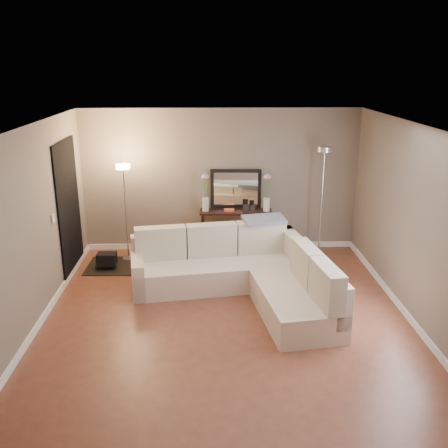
{
  "coord_description": "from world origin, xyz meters",
  "views": [
    {
      "loc": [
        -0.23,
        -6.13,
        3.34
      ],
      "look_at": [
        0.0,
        0.8,
        1.1
      ],
      "focal_mm": 40.0,
      "sensor_mm": 36.0,
      "label": 1
    }
  ],
  "objects_px": {
    "console_table": "(231,229)",
    "floor_lamp_lit": "(125,194)",
    "sectional_sofa": "(244,272)",
    "floor_lamp_unlit": "(323,180)"
  },
  "relations": [
    {
      "from": "sectional_sofa",
      "to": "floor_lamp_lit",
      "type": "height_order",
      "value": "floor_lamp_lit"
    },
    {
      "from": "sectional_sofa",
      "to": "floor_lamp_unlit",
      "type": "distance_m",
      "value": 2.38
    },
    {
      "from": "sectional_sofa",
      "to": "console_table",
      "type": "height_order",
      "value": "sectional_sofa"
    },
    {
      "from": "sectional_sofa",
      "to": "console_table",
      "type": "relative_size",
      "value": 2.28
    },
    {
      "from": "floor_lamp_lit",
      "to": "sectional_sofa",
      "type": "bearing_deg",
      "value": -36.57
    },
    {
      "from": "floor_lamp_lit",
      "to": "floor_lamp_unlit",
      "type": "distance_m",
      "value": 3.44
    },
    {
      "from": "sectional_sofa",
      "to": "floor_lamp_lit",
      "type": "distance_m",
      "value": 2.59
    },
    {
      "from": "sectional_sofa",
      "to": "floor_lamp_unlit",
      "type": "xyz_separation_m",
      "value": [
        1.47,
        1.54,
        1.06
      ]
    },
    {
      "from": "sectional_sofa",
      "to": "console_table",
      "type": "xyz_separation_m",
      "value": [
        -0.11,
        1.74,
        0.11
      ]
    },
    {
      "from": "console_table",
      "to": "floor_lamp_lit",
      "type": "xyz_separation_m",
      "value": [
        -1.85,
        -0.29,
        0.76
      ]
    }
  ]
}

